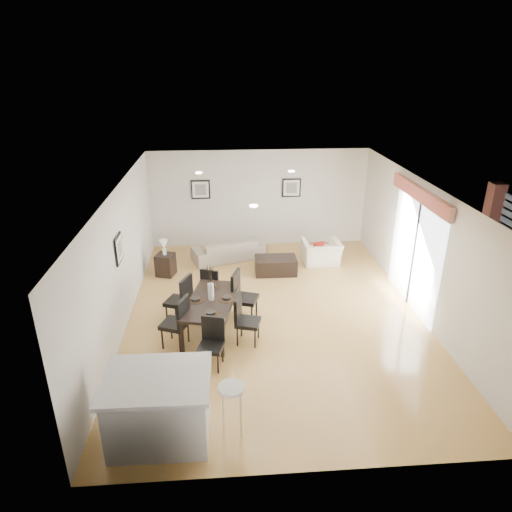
{
  "coord_description": "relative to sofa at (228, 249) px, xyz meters",
  "views": [
    {
      "loc": [
        -1.01,
        -8.24,
        4.88
      ],
      "look_at": [
        -0.35,
        0.4,
        1.16
      ],
      "focal_mm": 32.0,
      "sensor_mm": 36.0,
      "label": 1
    }
  ],
  "objects": [
    {
      "name": "ground",
      "position": [
        0.89,
        -2.96,
        -0.27
      ],
      "size": [
        8.0,
        8.0,
        0.0
      ],
      "primitive_type": "plane",
      "color": "tan",
      "rests_on": "ground"
    },
    {
      "name": "wall_back",
      "position": [
        0.89,
        1.04,
        1.08
      ],
      "size": [
        6.0,
        0.04,
        2.7
      ],
      "primitive_type": "cube",
      "color": "beige",
      "rests_on": "ground"
    },
    {
      "name": "wall_front",
      "position": [
        0.89,
        -6.96,
        1.08
      ],
      "size": [
        6.0,
        0.04,
        2.7
      ],
      "primitive_type": "cube",
      "color": "beige",
      "rests_on": "ground"
    },
    {
      "name": "wall_left",
      "position": [
        -2.11,
        -2.96,
        1.08
      ],
      "size": [
        0.04,
        8.0,
        2.7
      ],
      "primitive_type": "cube",
      "color": "beige",
      "rests_on": "ground"
    },
    {
      "name": "wall_right",
      "position": [
        3.89,
        -2.96,
        1.08
      ],
      "size": [
        0.04,
        8.0,
        2.7
      ],
      "primitive_type": "cube",
      "color": "beige",
      "rests_on": "ground"
    },
    {
      "name": "ceiling",
      "position": [
        0.89,
        -2.96,
        2.43
      ],
      "size": [
        6.0,
        8.0,
        0.02
      ],
      "primitive_type": "cube",
      "color": "white",
      "rests_on": "wall_back"
    },
    {
      "name": "sofa",
      "position": [
        0.0,
        0.0,
        0.0
      ],
      "size": [
        2.01,
        1.31,
        0.55
      ],
      "primitive_type": "imported",
      "rotation": [
        0.0,
        0.0,
        3.48
      ],
      "color": "gray",
      "rests_on": "ground"
    },
    {
      "name": "armchair",
      "position": [
        2.39,
        -0.46,
        0.04
      ],
      "size": [
        0.99,
        0.88,
        0.62
      ],
      "primitive_type": "imported",
      "rotation": [
        0.0,
        0.0,
        3.19
      ],
      "color": "white",
      "rests_on": "ground"
    },
    {
      "name": "courtyard_plant_b",
      "position": [
        6.35,
        -1.21,
        0.09
      ],
      "size": [
        0.45,
        0.45,
        0.73
      ],
      "primitive_type": "imported",
      "rotation": [
        0.0,
        0.0,
        0.09
      ],
      "color": "#305323",
      "rests_on": "ground"
    },
    {
      "name": "dining_table",
      "position": [
        -0.39,
        -3.53,
        0.36
      ],
      "size": [
        1.17,
        1.82,
        0.7
      ],
      "rotation": [
        0.0,
        0.0,
        -0.21
      ],
      "color": "black",
      "rests_on": "ground"
    },
    {
      "name": "dining_chair_wnear",
      "position": [
        -0.98,
        -3.98,
        0.29
      ],
      "size": [
        0.58,
        0.58,
        1.0
      ],
      "rotation": [
        0.0,
        0.0,
        -1.95
      ],
      "color": "black",
      "rests_on": "ground"
    },
    {
      "name": "dining_chair_wfar",
      "position": [
        -0.98,
        -3.14,
        0.29
      ],
      "size": [
        0.6,
        0.6,
        1.02
      ],
      "rotation": [
        0.0,
        0.0,
        -1.97
      ],
      "color": "black",
      "rests_on": "ground"
    },
    {
      "name": "dining_chair_enear",
      "position": [
        0.21,
        -3.93,
        0.25
      ],
      "size": [
        0.52,
        0.52,
        0.94
      ],
      "rotation": [
        0.0,
        0.0,
        1.3
      ],
      "color": "black",
      "rests_on": "ground"
    },
    {
      "name": "dining_chair_efar",
      "position": [
        0.2,
        -3.08,
        0.3
      ],
      "size": [
        0.59,
        0.59,
        1.03
      ],
      "rotation": [
        0.0,
        0.0,
        1.23
      ],
      "color": "black",
      "rests_on": "ground"
    },
    {
      "name": "dining_chair_head",
      "position": [
        -0.37,
        -4.57,
        0.23
      ],
      "size": [
        0.49,
        0.49,
        0.9
      ],
      "rotation": [
        0.0,
        0.0,
        -0.26
      ],
      "color": "black",
      "rests_on": "ground"
    },
    {
      "name": "dining_chair_foot",
      "position": [
        -0.41,
        -2.48,
        0.22
      ],
      "size": [
        0.5,
        0.5,
        0.88
      ],
      "rotation": [
        0.0,
        0.0,
        2.82
      ],
      "color": "black",
      "rests_on": "ground"
    },
    {
      "name": "vase",
      "position": [
        -0.39,
        -3.53,
        0.72
      ],
      "size": [
        0.92,
        1.41,
        0.72
      ],
      "color": "white",
      "rests_on": "dining_table"
    },
    {
      "name": "coffee_table",
      "position": [
        1.15,
        -0.96,
        -0.07
      ],
      "size": [
        1.02,
        0.62,
        0.41
      ],
      "primitive_type": "cube",
      "rotation": [
        0.0,
        0.0,
        -0.01
      ],
      "color": "black",
      "rests_on": "ground"
    },
    {
      "name": "side_table",
      "position": [
        -1.56,
        -0.87,
        -0.0
      ],
      "size": [
        0.52,
        0.52,
        0.55
      ],
      "primitive_type": "cube",
      "rotation": [
        0.0,
        0.0,
        -0.31
      ],
      "color": "black",
      "rests_on": "ground"
    },
    {
      "name": "table_lamp",
      "position": [
        -1.56,
        -0.87,
        0.52
      ],
      "size": [
        0.2,
        0.2,
        0.38
      ],
      "color": "white",
      "rests_on": "side_table"
    },
    {
      "name": "cushion",
      "position": [
        2.3,
        -0.55,
        0.22
      ],
      "size": [
        0.28,
        0.16,
        0.27
      ],
      "primitive_type": "cube",
      "rotation": [
        0.0,
        0.0,
        3.42
      ],
      "color": "maroon",
      "rests_on": "armchair"
    },
    {
      "name": "kitchen_island",
      "position": [
        -1.07,
        -6.19,
        0.24
      ],
      "size": [
        1.46,
        1.13,
        1.01
      ],
      "rotation": [
        0.0,
        0.0,
        -0.01
      ],
      "color": "silver",
      "rests_on": "ground"
    },
    {
      "name": "bar_stool",
      "position": [
        -0.07,
        -6.19,
        0.42
      ],
      "size": [
        0.37,
        0.37,
        0.8
      ],
      "color": "silver",
      "rests_on": "ground"
    },
    {
      "name": "framed_print_back_left",
      "position": [
        -0.71,
        1.01,
        1.38
      ],
      "size": [
        0.52,
        0.04,
        0.52
      ],
      "color": "black",
      "rests_on": "wall_back"
    },
    {
      "name": "framed_print_back_right",
      "position": [
        1.79,
        1.01,
        1.38
      ],
      "size": [
        0.52,
        0.04,
        0.52
      ],
      "color": "black",
      "rests_on": "wall_back"
    },
    {
      "name": "framed_print_left_wall",
      "position": [
        -2.08,
        -3.16,
        1.38
      ],
      "size": [
        0.04,
        0.52,
        0.52
      ],
      "rotation": [
        0.0,
        0.0,
        1.57
      ],
      "color": "black",
      "rests_on": "wall_left"
    },
    {
      "name": "sliding_door",
      "position": [
        3.85,
        -2.66,
        1.39
      ],
      "size": [
        0.12,
        2.7,
        2.57
      ],
      "color": "white",
      "rests_on": "wall_right"
    }
  ]
}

